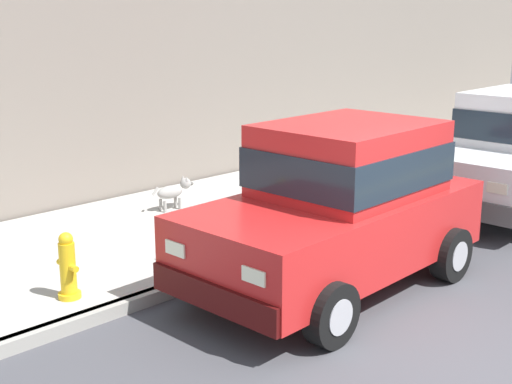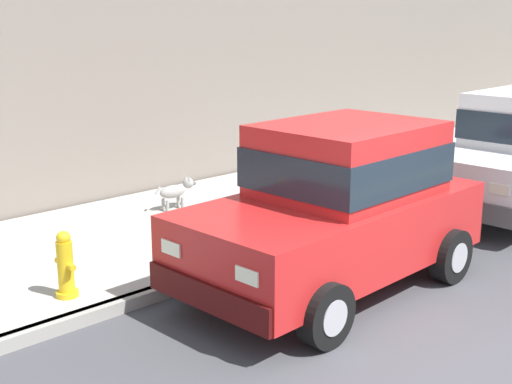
{
  "view_description": "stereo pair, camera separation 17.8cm",
  "coord_description": "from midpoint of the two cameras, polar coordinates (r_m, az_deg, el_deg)",
  "views": [
    {
      "loc": [
        2.58,
        -5.34,
        3.06
      ],
      "look_at": [
        -3.49,
        0.67,
        0.85
      ],
      "focal_mm": 48.71,
      "sensor_mm": 36.0,
      "label": 1
    },
    {
      "loc": [
        2.7,
        -5.21,
        3.06
      ],
      "look_at": [
        -3.49,
        0.67,
        0.85
      ],
      "focal_mm": 48.71,
      "sensor_mm": 36.0,
      "label": 2
    }
  ],
  "objects": [
    {
      "name": "building_facade",
      "position": [
        13.96,
        0.83,
        10.23
      ],
      "size": [
        0.5,
        20.0,
        4.04
      ],
      "primitive_type": "cube",
      "color": "slate",
      "rests_on": "ground"
    },
    {
      "name": "car_red_hatchback",
      "position": [
        7.84,
        6.23,
        -1.0
      ],
      "size": [
        2.04,
        3.85,
        1.88
      ],
      "color": "red",
      "rests_on": "ground"
    },
    {
      "name": "curb",
      "position": [
        8.42,
        -2.5,
        -6.3
      ],
      "size": [
        0.16,
        64.0,
        0.14
      ],
      "primitive_type": "cube",
      "color": "gray",
      "rests_on": "ground"
    },
    {
      "name": "fire_hydrant",
      "position": [
        7.58,
        -15.86,
        -6.01
      ],
      "size": [
        0.34,
        0.24,
        0.72
      ],
      "color": "gold",
      "rests_on": "sidewalk"
    },
    {
      "name": "ground_plane",
      "position": [
        6.65,
        17.0,
        -13.58
      ],
      "size": [
        80.0,
        80.0,
        0.0
      ],
      "primitive_type": "plane",
      "color": "#424247"
    },
    {
      "name": "sidewalk",
      "position": [
        9.76,
        -9.65,
        -3.55
      ],
      "size": [
        3.6,
        64.0,
        0.14
      ],
      "primitive_type": "cube",
      "color": "#A8A59E",
      "rests_on": "ground"
    },
    {
      "name": "dog_grey",
      "position": [
        10.66,
        -7.26,
        0.1
      ],
      "size": [
        0.23,
        0.76,
        0.49
      ],
      "color": "#999691",
      "rests_on": "sidewalk"
    }
  ]
}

